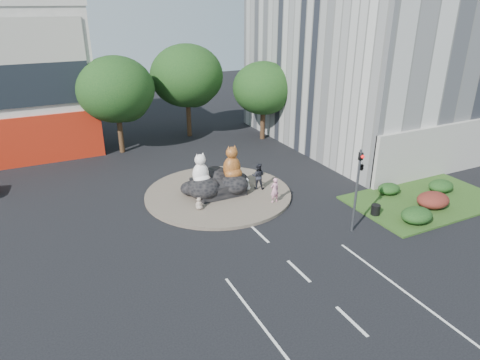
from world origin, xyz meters
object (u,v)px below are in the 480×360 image
object	(u,v)px
kitten_calico	(199,203)
pedestrian_pink	(275,190)
cat_tabby	(232,162)
pedestrian_dark	(258,176)
cat_white	(200,168)
kitten_white	(247,184)
litter_bin	(376,210)

from	to	relation	value
kitten_calico	pedestrian_pink	distance (m)	4.96
cat_tabby	pedestrian_dark	size ratio (longest dim) A/B	1.26
cat_white	kitten_white	bearing A→B (deg)	-15.69
cat_white	pedestrian_pink	xyz separation A→B (m)	(3.93, -3.01, -1.13)
cat_white	pedestrian_pink	size ratio (longest dim) A/B	1.27
kitten_calico	litter_bin	bearing A→B (deg)	-20.57
kitten_calico	kitten_white	size ratio (longest dim) A/B	0.92
cat_white	pedestrian_pink	bearing A→B (deg)	-44.02
cat_white	pedestrian_dark	size ratio (longest dim) A/B	1.15
cat_tabby	kitten_white	xyz separation A→B (m)	(0.91, -0.46, -1.63)
pedestrian_pink	kitten_white	bearing A→B (deg)	-78.10
cat_tabby	pedestrian_dark	world-z (taller)	cat_tabby
cat_white	pedestrian_pink	distance (m)	5.07
pedestrian_pink	litter_bin	world-z (taller)	pedestrian_pink
kitten_calico	kitten_white	bearing A→B (deg)	26.11
cat_white	litter_bin	world-z (taller)	cat_white
cat_white	kitten_calico	distance (m)	2.51
kitten_white	cat_tabby	bearing A→B (deg)	115.46
cat_white	litter_bin	size ratio (longest dim) A/B	3.32
cat_white	pedestrian_dark	world-z (taller)	cat_white
cat_white	pedestrian_dark	xyz separation A→B (m)	(4.00, -0.62, -1.04)
cat_white	cat_tabby	xyz separation A→B (m)	(2.26, -0.05, 0.10)
kitten_calico	pedestrian_dark	size ratio (longest dim) A/B	0.44
kitten_calico	kitten_white	xyz separation A→B (m)	(4.03, 1.25, 0.04)
cat_white	kitten_white	xyz separation A→B (m)	(3.18, -0.51, -1.53)
kitten_calico	kitten_white	world-z (taller)	kitten_white
cat_tabby	pedestrian_pink	xyz separation A→B (m)	(1.66, -2.96, -1.23)
cat_white	cat_tabby	world-z (taller)	cat_tabby
kitten_calico	litter_bin	xyz separation A→B (m)	(9.59, -5.40, -0.16)
cat_tabby	pedestrian_dark	xyz separation A→B (m)	(1.74, -0.57, -1.15)
cat_white	kitten_calico	size ratio (longest dim) A/B	2.63
kitten_calico	pedestrian_pink	bearing A→B (deg)	-5.77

